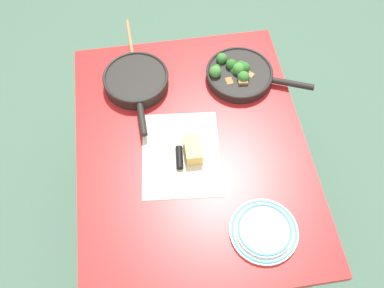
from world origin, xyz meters
The scene contains 9 objects.
ground_plane centered at (0.00, 0.00, 0.00)m, with size 14.00×14.00×0.00m, color #476B56.
dining_table_red centered at (0.00, 0.00, 0.63)m, with size 1.05×0.81×0.72m.
skillet_broccoli centered at (-0.28, 0.23, 0.75)m, with size 0.26×0.40×0.08m.
skillet_eggs centered at (-0.31, -0.17, 0.75)m, with size 0.38×0.25×0.05m.
wooden_spoon centered at (-0.44, -0.17, 0.73)m, with size 0.36×0.04×0.02m.
parchment_sheet centered at (0.02, -0.04, 0.72)m, with size 0.37×0.30×0.00m.
grater_knife centered at (0.01, -0.05, 0.73)m, with size 0.22×0.05×0.02m.
cheese_block centered at (0.03, 0.00, 0.75)m, with size 0.10×0.06×0.05m.
dinner_plate_stack centered at (0.34, 0.18, 0.73)m, with size 0.22×0.22×0.03m.
Camera 1 is at (0.76, -0.12, 2.02)m, focal length 40.00 mm.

